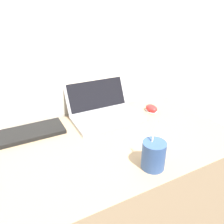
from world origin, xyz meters
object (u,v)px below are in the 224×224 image
(laptop, at_px, (103,109))
(computer_mouse, at_px, (151,109))
(drink_cup, at_px, (154,155))
(external_keyboard, at_px, (25,133))

(laptop, distance_m, computer_mouse, 0.30)
(computer_mouse, bearing_deg, laptop, 166.11)
(drink_cup, xyz_separation_m, external_keyboard, (-0.41, 0.48, -0.05))
(external_keyboard, bearing_deg, laptop, 0.55)
(external_keyboard, bearing_deg, drink_cup, -49.36)
(drink_cup, bearing_deg, external_keyboard, 130.64)
(drink_cup, relative_size, computer_mouse, 2.16)
(computer_mouse, height_order, external_keyboard, computer_mouse)
(computer_mouse, bearing_deg, external_keyboard, 174.67)
(laptop, bearing_deg, computer_mouse, -13.89)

